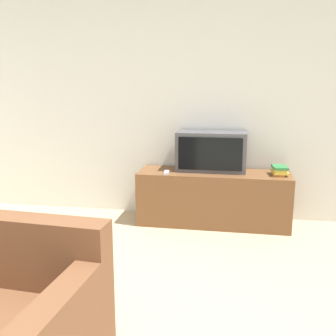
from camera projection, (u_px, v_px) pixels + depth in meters
The scene contains 5 objects.
wall_back at pixel (161, 101), 4.39m from camera, with size 9.00×0.06×2.60m.
tv_stand at pixel (213, 198), 4.23m from camera, with size 1.60×0.48×0.57m.
television at pixel (211, 151), 4.20m from camera, with size 0.74×0.33×0.42m.
book_stack at pixel (279, 170), 4.02m from camera, with size 0.17×0.22×0.10m.
remote_on_stand at pixel (166, 173), 4.09m from camera, with size 0.06×0.14×0.02m.
Camera 1 is at (0.82, -1.34, 1.52)m, focal length 42.00 mm.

